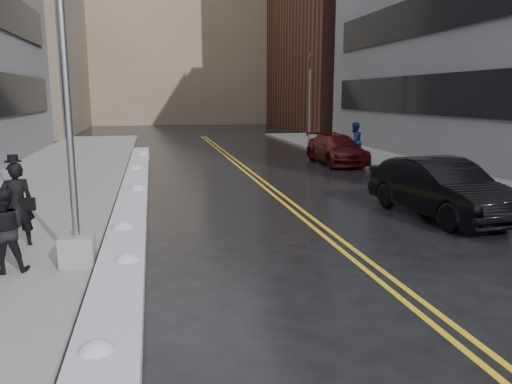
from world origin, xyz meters
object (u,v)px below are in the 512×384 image
car_black (441,188)px  traffic_signal (310,96)px  fire_hydrant (427,169)px  car_maroon (337,149)px  lamppost (70,145)px  pedestrian_fedora (17,204)px  pedestrian_b (4,231)px  pedestrian_east (354,142)px

car_black → traffic_signal: bearing=77.7°
fire_hydrant → car_black: car_black is taller
car_maroon → car_black: bearing=-96.0°
car_maroon → lamppost: bearing=-127.2°
fire_hydrant → pedestrian_fedora: size_ratio=0.39×
lamppost → pedestrian_b: bearing=-171.4°
pedestrian_b → car_maroon: bearing=-137.7°
lamppost → pedestrian_fedora: bearing=132.5°
pedestrian_east → lamppost: bearing=23.8°
car_black → car_maroon: 11.60m
lamppost → fire_hydrant: bearing=33.0°
car_black → car_maroon: size_ratio=1.00×
pedestrian_east → car_black: (-2.09, -11.30, -0.29)m
traffic_signal → pedestrian_b: bearing=-120.5°
fire_hydrant → car_black: 6.02m
pedestrian_fedora → pedestrian_b: size_ratio=1.16×
traffic_signal → pedestrian_east: 8.38m
pedestrian_fedora → traffic_signal: bearing=-140.5°
pedestrian_fedora → pedestrian_b: pedestrian_fedora is taller
traffic_signal → pedestrian_fedora: bearing=-123.0°
lamppost → car_black: (9.57, 2.64, -1.69)m
lamppost → traffic_signal: lamppost is taller
fire_hydrant → car_maroon: bearing=103.6°
traffic_signal → pedestrian_fedora: (-13.24, -20.43, -2.31)m
lamppost → car_black: bearing=15.4°
fire_hydrant → pedestrian_east: (-0.64, 5.94, 0.59)m
pedestrian_b → car_black: (10.83, 2.83, -0.12)m
traffic_signal → car_black: traffic_signal is taller
lamppost → car_black: lamppost is taller
pedestrian_b → car_black: size_ratio=0.32×
traffic_signal → car_black: (-2.23, -19.36, -2.56)m
fire_hydrant → traffic_signal: size_ratio=0.12×
car_black → car_maroon: car_black is taller
traffic_signal → car_maroon: (-1.00, -7.82, -2.66)m
traffic_signal → car_maroon: traffic_signal is taller
lamppost → pedestrian_fedora: (-1.44, 1.57, -1.44)m
traffic_signal → pedestrian_b: traffic_signal is taller
fire_hydrant → pedestrian_b: size_ratio=0.45×
lamppost → pedestrian_b: 2.02m
pedestrian_fedora → car_maroon: pedestrian_fedora is taller
pedestrian_fedora → car_black: pedestrian_fedora is taller
pedestrian_east → traffic_signal: bearing=-117.3°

